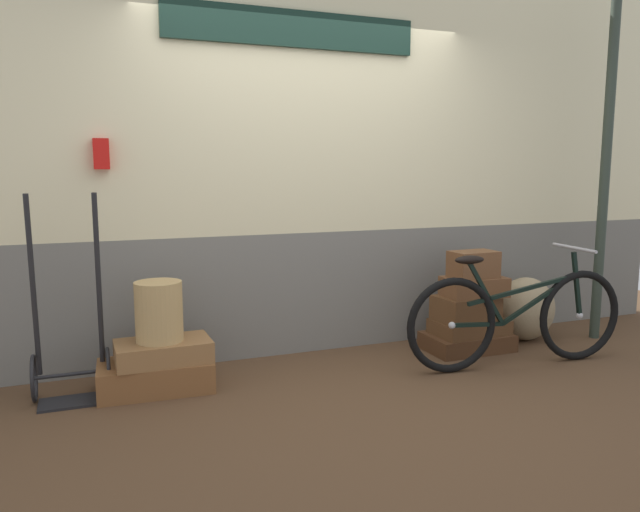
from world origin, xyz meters
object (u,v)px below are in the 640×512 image
object	(u,v)px
suitcase_4	(466,308)
suitcase_0	(156,376)
suitcase_1	(163,351)
suitcase_2	(467,341)
suitcase_6	(473,264)
burlap_sack	(525,309)
wicker_basket	(159,311)
suitcase_5	(474,287)
suitcase_3	(469,327)
bicycle	(517,318)
luggage_trolley	(71,354)

from	to	relation	value
suitcase_4	suitcase_0	bearing A→B (deg)	173.62
suitcase_1	suitcase_2	xyz separation A→B (m)	(2.35, 0.04, -0.20)
suitcase_6	burlap_sack	world-z (taller)	suitcase_6
suitcase_6	wicker_basket	distance (m)	2.36
suitcase_6	suitcase_5	bearing A→B (deg)	29.41
suitcase_3	burlap_sack	world-z (taller)	burlap_sack
suitcase_0	burlap_sack	bearing A→B (deg)	4.26
suitcase_1	suitcase_3	xyz separation A→B (m)	(2.36, 0.03, -0.07)
suitcase_4	wicker_basket	size ratio (longest dim) A/B	1.23
suitcase_2	bicycle	distance (m)	0.56
suitcase_5	wicker_basket	world-z (taller)	wicker_basket
suitcase_1	bicycle	world-z (taller)	bicycle
suitcase_1	wicker_basket	world-z (taller)	wicker_basket
suitcase_3	wicker_basket	bearing A→B (deg)	177.86
suitcase_5	bicycle	size ratio (longest dim) A/B	0.28
suitcase_3	suitcase_2	bearing A→B (deg)	142.69
suitcase_6	suitcase_4	bearing A→B (deg)	108.42
burlap_sack	suitcase_5	bearing A→B (deg)	-169.83
suitcase_3	luggage_trolley	xyz separation A→B (m)	(-2.91, 0.04, 0.10)
suitcase_3	wicker_basket	xyz separation A→B (m)	(-2.37, -0.02, 0.33)
suitcase_6	bicycle	bearing A→B (deg)	-77.95
suitcase_2	burlap_sack	world-z (taller)	burlap_sack
suitcase_3	suitcase_4	world-z (taller)	suitcase_4
suitcase_0	suitcase_2	distance (m)	2.40
suitcase_1	wicker_basket	distance (m)	0.26
suitcase_3	suitcase_6	distance (m)	0.51
suitcase_0	suitcase_5	xyz separation A→B (m)	(2.42, -0.03, 0.42)
suitcase_5	suitcase_0	bearing A→B (deg)	-177.59
suitcase_3	luggage_trolley	world-z (taller)	luggage_trolley
wicker_basket	burlap_sack	world-z (taller)	wicker_basket
suitcase_6	luggage_trolley	distance (m)	2.92
wicker_basket	bicycle	bearing A→B (deg)	-10.03
suitcase_5	burlap_sack	xyz separation A→B (m)	(0.59, 0.11, -0.25)
suitcase_0	bicycle	world-z (taller)	bicycle
suitcase_5	wicker_basket	bearing A→B (deg)	-177.31
suitcase_6	suitcase_0	bearing A→B (deg)	176.82
burlap_sack	suitcase_4	bearing A→B (deg)	-173.63
suitcase_2	wicker_basket	world-z (taller)	wicker_basket
suitcase_1	suitcase_4	distance (m)	2.32
suitcase_3	bicycle	distance (m)	0.49
suitcase_2	suitcase_3	world-z (taller)	suitcase_3
suitcase_0	bicycle	size ratio (longest dim) A/B	0.41
suitcase_1	wicker_basket	bearing A→B (deg)	149.69
suitcase_3	suitcase_0	bearing A→B (deg)	177.57
suitcase_0	suitcase_3	xyz separation A→B (m)	(2.41, 0.01, 0.09)
luggage_trolley	bicycle	size ratio (longest dim) A/B	0.74
suitcase_5	suitcase_6	bearing A→B (deg)	-145.37
suitcase_4	luggage_trolley	world-z (taller)	luggage_trolley
suitcase_0	luggage_trolley	distance (m)	0.54
wicker_basket	suitcase_6	bearing A→B (deg)	-0.71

